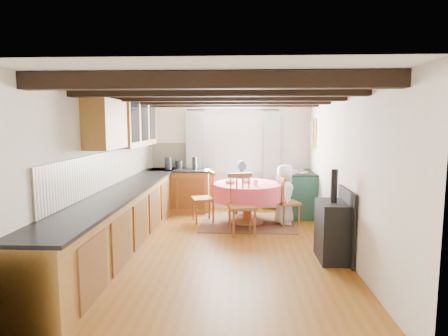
# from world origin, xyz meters

# --- Properties ---
(floor) EXTENTS (3.60, 5.50, 0.00)m
(floor) POSITION_xyz_m (0.00, 0.00, 0.00)
(floor) COLOR brown
(floor) RESTS_ON ground
(ceiling) EXTENTS (3.60, 5.50, 0.00)m
(ceiling) POSITION_xyz_m (0.00, 0.00, 2.40)
(ceiling) COLOR white
(ceiling) RESTS_ON ground
(wall_back) EXTENTS (3.60, 0.00, 2.40)m
(wall_back) POSITION_xyz_m (0.00, 2.75, 1.20)
(wall_back) COLOR silver
(wall_back) RESTS_ON ground
(wall_front) EXTENTS (3.60, 0.00, 2.40)m
(wall_front) POSITION_xyz_m (0.00, -2.75, 1.20)
(wall_front) COLOR silver
(wall_front) RESTS_ON ground
(wall_left) EXTENTS (0.00, 5.50, 2.40)m
(wall_left) POSITION_xyz_m (-1.80, 0.00, 1.20)
(wall_left) COLOR silver
(wall_left) RESTS_ON ground
(wall_right) EXTENTS (0.00, 5.50, 2.40)m
(wall_right) POSITION_xyz_m (1.80, 0.00, 1.20)
(wall_right) COLOR silver
(wall_right) RESTS_ON ground
(beam_a) EXTENTS (3.60, 0.16, 0.16)m
(beam_a) POSITION_xyz_m (0.00, -2.00, 2.31)
(beam_a) COLOR black
(beam_a) RESTS_ON ceiling
(beam_b) EXTENTS (3.60, 0.16, 0.16)m
(beam_b) POSITION_xyz_m (0.00, -1.00, 2.31)
(beam_b) COLOR black
(beam_b) RESTS_ON ceiling
(beam_c) EXTENTS (3.60, 0.16, 0.16)m
(beam_c) POSITION_xyz_m (0.00, 0.00, 2.31)
(beam_c) COLOR black
(beam_c) RESTS_ON ceiling
(beam_d) EXTENTS (3.60, 0.16, 0.16)m
(beam_d) POSITION_xyz_m (0.00, 1.00, 2.31)
(beam_d) COLOR black
(beam_d) RESTS_ON ceiling
(beam_e) EXTENTS (3.60, 0.16, 0.16)m
(beam_e) POSITION_xyz_m (0.00, 2.00, 2.31)
(beam_e) COLOR black
(beam_e) RESTS_ON ceiling
(splash_left) EXTENTS (0.02, 4.50, 0.55)m
(splash_left) POSITION_xyz_m (-1.78, 0.30, 1.20)
(splash_left) COLOR beige
(splash_left) RESTS_ON wall_left
(splash_back) EXTENTS (1.40, 0.02, 0.55)m
(splash_back) POSITION_xyz_m (-1.00, 2.73, 1.20)
(splash_back) COLOR beige
(splash_back) RESTS_ON wall_back
(base_cabinet_left) EXTENTS (0.60, 5.30, 0.88)m
(base_cabinet_left) POSITION_xyz_m (-1.50, 0.00, 0.44)
(base_cabinet_left) COLOR #9B6A22
(base_cabinet_left) RESTS_ON floor
(base_cabinet_back) EXTENTS (1.30, 0.60, 0.88)m
(base_cabinet_back) POSITION_xyz_m (-1.05, 2.45, 0.44)
(base_cabinet_back) COLOR #9B6A22
(base_cabinet_back) RESTS_ON floor
(worktop_left) EXTENTS (0.64, 5.30, 0.04)m
(worktop_left) POSITION_xyz_m (-1.48, 0.00, 0.90)
(worktop_left) COLOR black
(worktop_left) RESTS_ON base_cabinet_left
(worktop_back) EXTENTS (1.30, 0.64, 0.04)m
(worktop_back) POSITION_xyz_m (-1.05, 2.43, 0.90)
(worktop_back) COLOR black
(worktop_back) RESTS_ON base_cabinet_back
(wall_cabinet_glass) EXTENTS (0.34, 1.80, 0.90)m
(wall_cabinet_glass) POSITION_xyz_m (-1.63, 1.20, 1.95)
(wall_cabinet_glass) COLOR #9B6A22
(wall_cabinet_glass) RESTS_ON wall_left
(wall_cabinet_solid) EXTENTS (0.34, 0.90, 0.70)m
(wall_cabinet_solid) POSITION_xyz_m (-1.63, -0.30, 1.90)
(wall_cabinet_solid) COLOR #9B6A22
(wall_cabinet_solid) RESTS_ON wall_left
(window_frame) EXTENTS (1.34, 0.03, 1.54)m
(window_frame) POSITION_xyz_m (0.10, 2.73, 1.60)
(window_frame) COLOR white
(window_frame) RESTS_ON wall_back
(window_pane) EXTENTS (1.20, 0.01, 1.40)m
(window_pane) POSITION_xyz_m (0.10, 2.74, 1.60)
(window_pane) COLOR white
(window_pane) RESTS_ON wall_back
(curtain_left) EXTENTS (0.35, 0.10, 2.10)m
(curtain_left) POSITION_xyz_m (-0.75, 2.65, 1.10)
(curtain_left) COLOR #B6B8B5
(curtain_left) RESTS_ON wall_back
(curtain_right) EXTENTS (0.35, 0.10, 2.10)m
(curtain_right) POSITION_xyz_m (0.95, 2.65, 1.10)
(curtain_right) COLOR #B6B8B5
(curtain_right) RESTS_ON wall_back
(curtain_rod) EXTENTS (2.00, 0.03, 0.03)m
(curtain_rod) POSITION_xyz_m (0.10, 2.65, 2.20)
(curtain_rod) COLOR black
(curtain_rod) RESTS_ON wall_back
(wall_picture) EXTENTS (0.04, 0.50, 0.60)m
(wall_picture) POSITION_xyz_m (1.77, 2.30, 1.70)
(wall_picture) COLOR gold
(wall_picture) RESTS_ON wall_right
(wall_plate) EXTENTS (0.30, 0.02, 0.30)m
(wall_plate) POSITION_xyz_m (1.05, 2.72, 1.70)
(wall_plate) COLOR silver
(wall_plate) RESTS_ON wall_back
(rug) EXTENTS (1.77, 1.37, 0.01)m
(rug) POSITION_xyz_m (0.41, 1.46, 0.01)
(rug) COLOR #4B3621
(rug) RESTS_ON floor
(dining_table) EXTENTS (1.29, 1.29, 0.78)m
(dining_table) POSITION_xyz_m (0.41, 1.46, 0.39)
(dining_table) COLOR #DF627C
(dining_table) RESTS_ON floor
(chair_near) EXTENTS (0.55, 0.56, 1.05)m
(chair_near) POSITION_xyz_m (0.31, 0.74, 0.53)
(chair_near) COLOR #955430
(chair_near) RESTS_ON floor
(chair_left) EXTENTS (0.55, 0.54, 0.99)m
(chair_left) POSITION_xyz_m (-0.45, 1.54, 0.50)
(chair_left) COLOR #955430
(chair_left) RESTS_ON floor
(chair_right) EXTENTS (0.52, 0.51, 0.92)m
(chair_right) POSITION_xyz_m (1.18, 1.41, 0.46)
(chair_right) COLOR #955430
(chair_right) RESTS_ON floor
(aga_range) EXTENTS (0.65, 1.01, 0.93)m
(aga_range) POSITION_xyz_m (1.47, 2.19, 0.46)
(aga_range) COLOR #20463A
(aga_range) RESTS_ON floor
(cast_iron_stove) EXTENTS (0.39, 0.64, 1.29)m
(cast_iron_stove) POSITION_xyz_m (1.58, -0.38, 0.64)
(cast_iron_stove) COLOR black
(cast_iron_stove) RESTS_ON floor
(child_far) EXTENTS (0.43, 0.30, 1.14)m
(child_far) POSITION_xyz_m (0.29, 2.23, 0.57)
(child_far) COLOR #2A4148
(child_far) RESTS_ON floor
(child_right) EXTENTS (0.43, 0.60, 1.14)m
(child_right) POSITION_xyz_m (1.12, 1.49, 0.57)
(child_right) COLOR white
(child_right) RESTS_ON floor
(bowl_a) EXTENTS (0.29, 0.29, 0.06)m
(bowl_a) POSITION_xyz_m (0.08, 1.46, 0.81)
(bowl_a) COLOR silver
(bowl_a) RESTS_ON dining_table
(bowl_b) EXTENTS (0.27, 0.27, 0.06)m
(bowl_b) POSITION_xyz_m (0.39, 1.54, 0.81)
(bowl_b) COLOR silver
(bowl_b) RESTS_ON dining_table
(cup) EXTENTS (0.15, 0.15, 0.10)m
(cup) POSITION_xyz_m (0.56, 1.23, 0.83)
(cup) COLOR silver
(cup) RESTS_ON dining_table
(canister_tall) EXTENTS (0.16, 0.16, 0.27)m
(canister_tall) POSITION_xyz_m (-1.28, 2.39, 1.05)
(canister_tall) COLOR #262628
(canister_tall) RESTS_ON worktop_back
(canister_wide) EXTENTS (0.16, 0.16, 0.18)m
(canister_wide) POSITION_xyz_m (-1.07, 2.51, 1.01)
(canister_wide) COLOR #262628
(canister_wide) RESTS_ON worktop_back
(canister_slim) EXTENTS (0.10, 0.10, 0.27)m
(canister_slim) POSITION_xyz_m (-0.71, 2.37, 1.05)
(canister_slim) COLOR #262628
(canister_slim) RESTS_ON worktop_back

